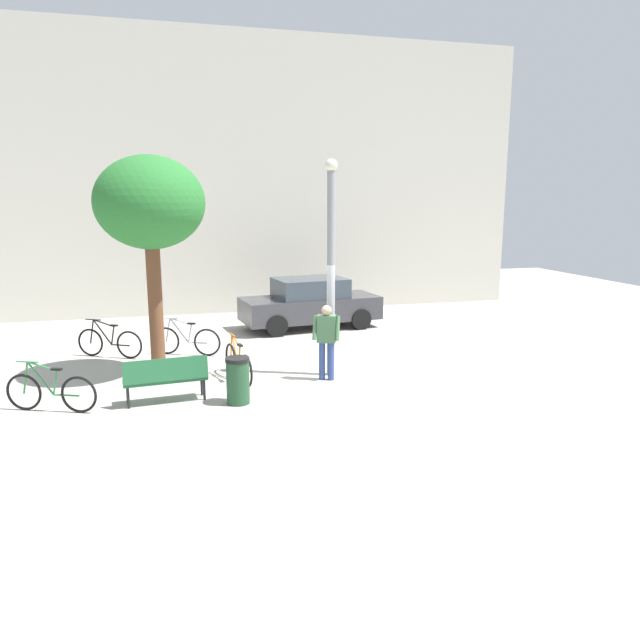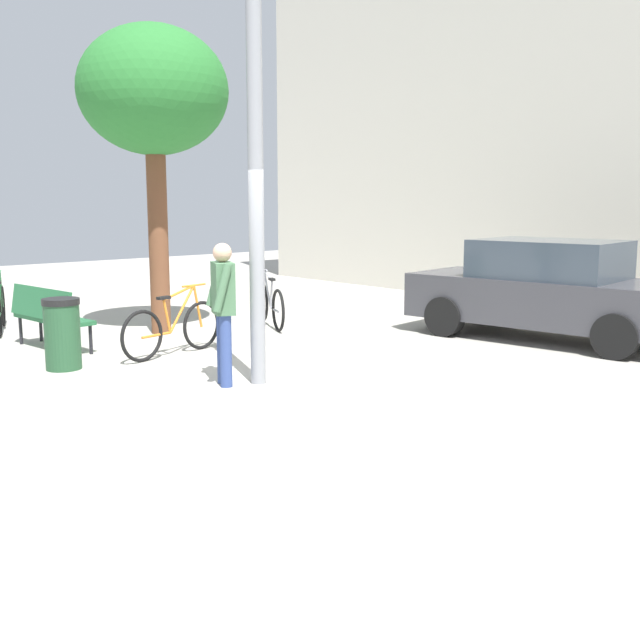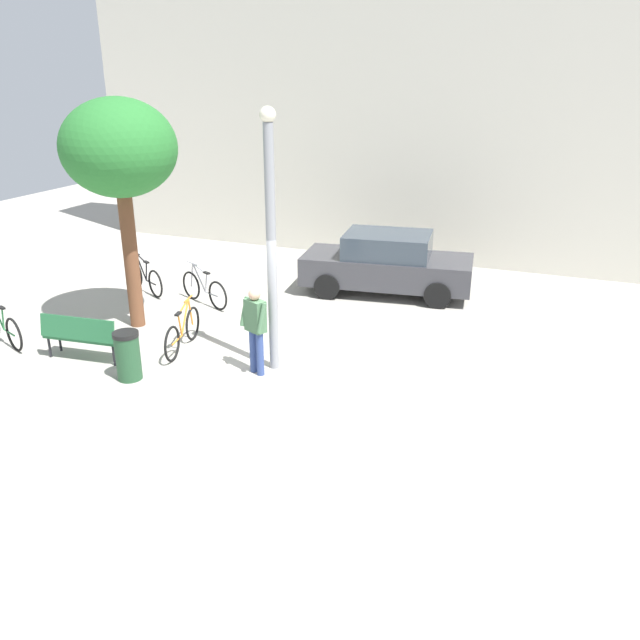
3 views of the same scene
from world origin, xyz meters
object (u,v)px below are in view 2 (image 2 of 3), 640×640
Objects in this scene: plaza_tree at (153,94)px; parked_car_charcoal at (548,290)px; person_by_lamppost at (223,304)px; bicycle_green at (1,308)px; bicycle_silver at (270,304)px; trash_bin at (62,334)px; bicycle_orange at (173,328)px; park_bench at (48,313)px; lamppost at (256,164)px; bicycle_black at (220,293)px.

parked_car_charcoal is (4.53, 4.19, -3.01)m from plaza_tree.
person_by_lamppost reaches higher than bicycle_green.
plaza_tree is 2.89× the size of bicycle_silver.
trash_bin is at bearing -152.79° from person_by_lamppost.
person_by_lamppost is at bearing -13.41° from bicycle_orange.
plaza_tree is at bearing -111.22° from bicycle_silver.
person_by_lamppost reaches higher than park_bench.
bicycle_green is 0.39× the size of parked_car_charcoal.
person_by_lamppost is 4.19m from bicycle_silver.
parked_car_charcoal is at bearing 42.78° from plaza_tree.
lamppost reaches higher than parked_car_charcoal.
trash_bin is (-2.27, -1.42, -2.10)m from lamppost.
plaza_tree reaches higher than parked_car_charcoal.
parked_car_charcoal is (0.75, 5.06, -1.79)m from lamppost.
person_by_lamppost is 0.94× the size of bicycle_orange.
lamppost is at bearing 32.08° from trash_bin.
parked_car_charcoal is at bearing 65.04° from trash_bin.
lamppost reaches higher than person_by_lamppost.
person_by_lamppost is 5.59m from bicycle_green.
bicycle_silver is (1.88, -0.26, 0.00)m from bicycle_black.
park_bench is 3.77m from plaza_tree.
person_by_lamppost is 1.82× the size of trash_bin.
person_by_lamppost is 0.34× the size of plaza_tree.
park_bench is 2.10m from bicycle_green.
bicycle_black is 1.90m from bicycle_silver.
bicycle_black is (-4.79, 3.23, -0.58)m from person_by_lamppost.
lamppost is 3.40m from trash_bin.
parked_car_charcoal is (0.94, 5.42, -0.19)m from person_by_lamppost.
bicycle_orange is (-1.89, 0.45, -0.58)m from person_by_lamppost.
trash_bin is at bearing -114.96° from parked_car_charcoal.
trash_bin is at bearing -97.01° from bicycle_orange.
bicycle_orange is 1.53m from trash_bin.
park_bench is at bearing 164.82° from trash_bin.
bicycle_green is at bearing -163.05° from bicycle_orange.
trash_bin is at bearing -15.18° from park_bench.
bicycle_black reaches higher than park_bench.
person_by_lamppost is at bearing -118.62° from lamppost.
plaza_tree is (-0.16, 1.93, 3.24)m from park_bench.
parked_car_charcoal reaches higher than bicycle_silver.
trash_bin is (1.51, -2.30, -3.32)m from plaza_tree.
plaza_tree reaches higher than person_by_lamppost.
park_bench is 1.01× the size of bicycle_black.
trash_bin is at bearing -56.69° from plaza_tree.
bicycle_silver is (0.52, 3.66, -0.16)m from park_bench.
bicycle_silver is 0.99× the size of bicycle_green.
bicycle_black is (-1.21, 2.00, -3.40)m from plaza_tree.
parked_car_charcoal is (3.85, 2.45, 0.39)m from bicycle_silver.
bicycle_orange is (-2.08, 0.10, -2.18)m from lamppost.
park_bench is 1.78× the size of trash_bin.
bicycle_orange is 5.73m from parked_car_charcoal.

